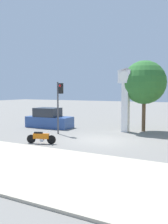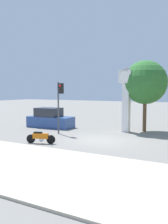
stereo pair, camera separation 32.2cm
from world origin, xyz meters
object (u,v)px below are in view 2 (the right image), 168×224
Objects in this scene: clock_tower at (126,90)px; street_tree at (145,83)px; parked_car at (50,119)px; motorcycle at (41,137)px; traffic_light at (60,98)px.

street_tree is (1.26, 0.95, 0.60)m from clock_tower.
parked_car is (-6.97, -1.01, -2.68)m from clock_tower.
street_tree reaches higher than clock_tower.
parked_car is at bearing -166.58° from street_tree.
motorcycle is at bearing -60.29° from parked_car.
street_tree reaches higher than motorcycle.
motorcycle is at bearing -119.12° from street_tree.
street_tree is (4.44, 7.97, 3.63)m from motorcycle.
motorcycle is 7.11m from parked_car.
motorcycle is 0.35× the size of clock_tower.
clock_tower is 1.68m from street_tree.
motorcycle is 8.28m from clock_tower.
clock_tower is (3.18, 7.02, 3.03)m from motorcycle.
traffic_light is (-0.97, 3.55, 2.38)m from motorcycle.
street_tree is at bearing 42.63° from motorcycle.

